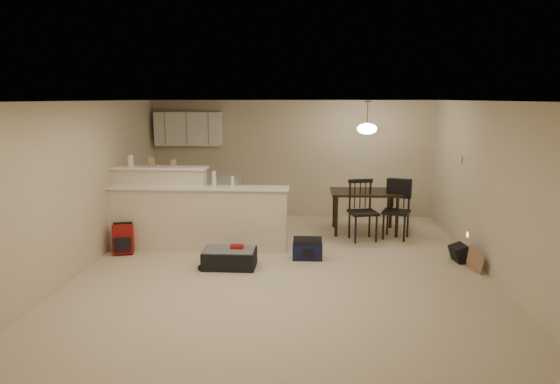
# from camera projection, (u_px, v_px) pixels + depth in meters

# --- Properties ---
(room) EXTENTS (7.00, 7.02, 2.50)m
(room) POSITION_uv_depth(u_px,v_px,m) (284.00, 188.00, 7.31)
(room) COLOR beige
(room) RESTS_ON ground
(breakfast_bar) EXTENTS (3.08, 0.58, 1.39)m
(breakfast_bar) POSITION_uv_depth(u_px,v_px,m) (184.00, 213.00, 8.49)
(breakfast_bar) COLOR beige
(breakfast_bar) RESTS_ON ground
(upper_cabinets) EXTENTS (1.40, 0.34, 0.70)m
(upper_cabinets) POSITION_uv_depth(u_px,v_px,m) (189.00, 129.00, 10.57)
(upper_cabinets) COLOR white
(upper_cabinets) RESTS_ON room
(kitchen_counter) EXTENTS (1.80, 0.60, 0.90)m
(kitchen_counter) POSITION_uv_depth(u_px,v_px,m) (199.00, 197.00, 10.70)
(kitchen_counter) COLOR white
(kitchen_counter) RESTS_ON ground
(thermostat) EXTENTS (0.02, 0.12, 0.12)m
(thermostat) POSITION_uv_depth(u_px,v_px,m) (461.00, 159.00, 8.61)
(thermostat) COLOR beige
(thermostat) RESTS_ON room
(jar) EXTENTS (0.10, 0.10, 0.20)m
(jar) POSITION_uv_depth(u_px,v_px,m) (130.00, 161.00, 8.52)
(jar) COLOR silver
(jar) RESTS_ON breakfast_bar
(cereal_box) EXTENTS (0.10, 0.07, 0.16)m
(cereal_box) POSITION_uv_depth(u_px,v_px,m) (152.00, 162.00, 8.50)
(cereal_box) COLOR #9F7552
(cereal_box) RESTS_ON breakfast_bar
(small_box) EXTENTS (0.08, 0.06, 0.12)m
(small_box) POSITION_uv_depth(u_px,v_px,m) (174.00, 163.00, 8.48)
(small_box) COLOR #9F7552
(small_box) RESTS_ON breakfast_bar
(bottle_a) EXTENTS (0.07, 0.07, 0.26)m
(bottle_a) POSITION_uv_depth(u_px,v_px,m) (214.00, 179.00, 8.26)
(bottle_a) COLOR silver
(bottle_a) RESTS_ON breakfast_bar
(bottle_b) EXTENTS (0.06, 0.06, 0.18)m
(bottle_b) POSITION_uv_depth(u_px,v_px,m) (233.00, 182.00, 8.25)
(bottle_b) COLOR silver
(bottle_b) RESTS_ON breakfast_bar
(dining_table) EXTENTS (1.29, 0.87, 0.80)m
(dining_table) POSITION_uv_depth(u_px,v_px,m) (365.00, 196.00, 9.48)
(dining_table) COLOR black
(dining_table) RESTS_ON ground
(pendant_lamp) EXTENTS (0.36, 0.36, 0.62)m
(pendant_lamp) POSITION_uv_depth(u_px,v_px,m) (367.00, 128.00, 9.24)
(pendant_lamp) COLOR brown
(pendant_lamp) RESTS_ON room
(dining_chair_near) EXTENTS (0.57, 0.55, 1.09)m
(dining_chair_near) POSITION_uv_depth(u_px,v_px,m) (363.00, 211.00, 8.96)
(dining_chair_near) COLOR black
(dining_chair_near) RESTS_ON ground
(dining_chair_far) EXTENTS (0.59, 0.58, 1.06)m
(dining_chair_far) POSITION_uv_depth(u_px,v_px,m) (396.00, 210.00, 9.08)
(dining_chair_far) COLOR black
(dining_chair_far) RESTS_ON ground
(suitcase) EXTENTS (0.79, 0.52, 0.27)m
(suitcase) POSITION_uv_depth(u_px,v_px,m) (230.00, 259.00, 7.60)
(suitcase) COLOR black
(suitcase) RESTS_ON ground
(red_backpack) EXTENTS (0.37, 0.28, 0.49)m
(red_backpack) POSITION_uv_depth(u_px,v_px,m) (123.00, 239.00, 8.25)
(red_backpack) COLOR maroon
(red_backpack) RESTS_ON ground
(navy_duffel) EXTENTS (0.47, 0.26, 0.26)m
(navy_duffel) POSITION_uv_depth(u_px,v_px,m) (307.00, 251.00, 7.98)
(navy_duffel) COLOR #121939
(navy_duffel) RESTS_ON ground
(black_daypack) EXTENTS (0.26, 0.33, 0.27)m
(black_daypack) POSITION_uv_depth(u_px,v_px,m) (460.00, 253.00, 7.85)
(black_daypack) COLOR black
(black_daypack) RESTS_ON ground
(cardboard_sheet) EXTENTS (0.11, 0.41, 0.32)m
(cardboard_sheet) POSITION_uv_depth(u_px,v_px,m) (475.00, 261.00, 7.42)
(cardboard_sheet) COLOR #9F7552
(cardboard_sheet) RESTS_ON ground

